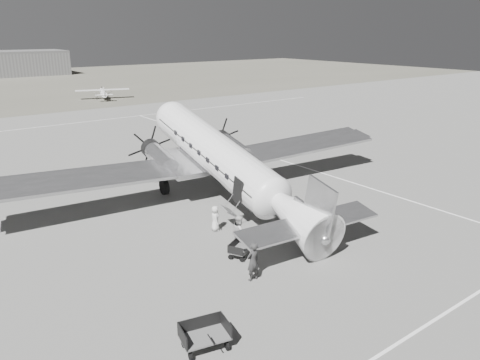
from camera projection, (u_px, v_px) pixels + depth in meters
name	position (u px, v px, depth m)	size (l,w,h in m)	color
ground	(239.00, 219.00, 30.58)	(260.00, 260.00, 0.00)	slate
taxi_line_near	(435.00, 319.00, 19.92)	(60.00, 0.15, 0.01)	white
taxi_line_right	(358.00, 184.00, 37.46)	(0.15, 80.00, 0.01)	white
taxi_line_horizon	(55.00, 125.00, 61.00)	(90.00, 0.15, 0.01)	white
dc3_airliner	(223.00, 161.00, 32.62)	(32.02, 22.22, 6.10)	#BBBBBE
light_plane_right	(103.00, 94.00, 84.00)	(9.48, 7.69, 1.97)	silver
baggage_cart_near	(241.00, 249.00, 25.41)	(1.54, 1.09, 0.87)	#545454
baggage_cart_far	(205.00, 336.00, 17.96)	(1.94, 1.37, 1.10)	#545454
ground_crew	(253.00, 262.00, 22.82)	(0.72, 0.48, 1.99)	#292929
ramp_agent	(239.00, 232.00, 26.24)	(0.96, 0.75, 1.97)	#B9B9B6
passenger	(215.00, 218.00, 28.60)	(0.78, 0.51, 1.59)	silver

